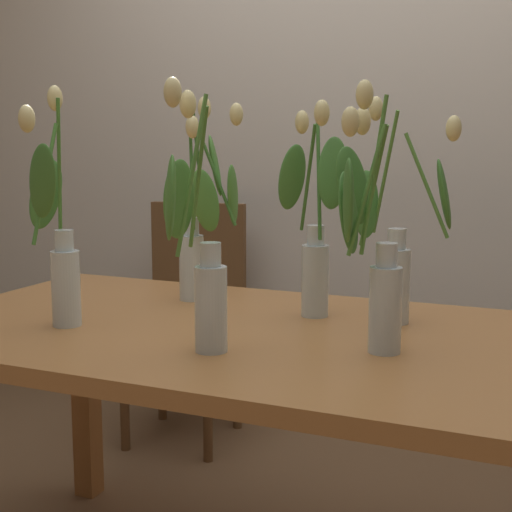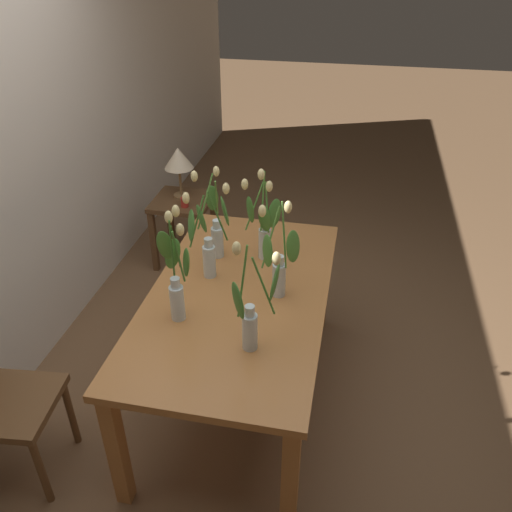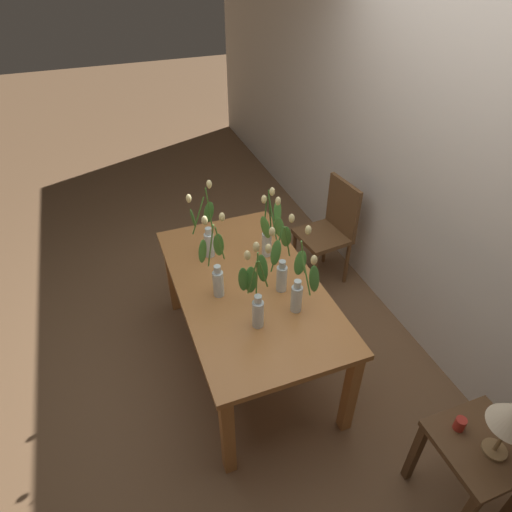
{
  "view_description": "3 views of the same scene",
  "coord_description": "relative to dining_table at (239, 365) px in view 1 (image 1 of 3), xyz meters",
  "views": [
    {
      "loc": [
        0.71,
        -1.55,
        1.17
      ],
      "look_at": [
        0.07,
        -0.05,
        0.92
      ],
      "focal_mm": 52.04,
      "sensor_mm": 36.0,
      "label": 1
    },
    {
      "loc": [
        -2.09,
        -0.52,
        2.32
      ],
      "look_at": [
        0.09,
        -0.07,
        0.92
      ],
      "focal_mm": 36.53,
      "sensor_mm": 36.0,
      "label": 2
    },
    {
      "loc": [
        2.04,
        -0.71,
        2.63
      ],
      "look_at": [
        0.07,
        0.03,
        1.01
      ],
      "focal_mm": 30.83,
      "sensor_mm": 36.0,
      "label": 3
    }
  ],
  "objects": [
    {
      "name": "tulip_vase_4",
      "position": [
        -0.39,
        -0.16,
        0.28
      ],
      "size": [
        0.2,
        0.21,
        0.57
      ],
      "color": "silver",
      "rests_on": "dining_table"
    },
    {
      "name": "dining_chair",
      "position": [
        -0.68,
        1.01,
        -0.12
      ],
      "size": [
        0.44,
        0.44,
        0.93
      ],
      "color": "brown",
      "rests_on": "ground"
    },
    {
      "name": "dining_table",
      "position": [
        0.0,
        0.0,
        0.0
      ],
      "size": [
        1.6,
        0.9,
        0.74
      ],
      "color": "#B7753D",
      "rests_on": "ground"
    },
    {
      "name": "tulip_vase_3",
      "position": [
        0.01,
        -0.21,
        0.28
      ],
      "size": [
        0.16,
        0.2,
        0.56
      ],
      "color": "silver",
      "rests_on": "dining_table"
    },
    {
      "name": "tulip_vase_5",
      "position": [
        0.33,
        -0.07,
        0.3
      ],
      "size": [
        0.18,
        0.22,
        0.56
      ],
      "color": "silver",
      "rests_on": "dining_table"
    },
    {
      "name": "tulip_vase_1",
      "position": [
        0.12,
        0.18,
        0.28
      ],
      "size": [
        0.24,
        0.21,
        0.53
      ],
      "color": "silver",
      "rests_on": "dining_table"
    },
    {
      "name": "room_wall_rear",
      "position": [
        0.0,
        1.34,
        0.7
      ],
      "size": [
        9.0,
        0.1,
        2.7
      ],
      "primitive_type": "cube",
      "color": "silver",
      "rests_on": "ground"
    },
    {
      "name": "tulip_vase_2",
      "position": [
        -0.22,
        0.24,
        0.3
      ],
      "size": [
        0.18,
        0.18,
        0.55
      ],
      "color": "silver",
      "rests_on": "dining_table"
    },
    {
      "name": "tulip_vase_0",
      "position": [
        0.33,
        0.21,
        0.27
      ],
      "size": [
        0.27,
        0.14,
        0.55
      ],
      "color": "silver",
      "rests_on": "dining_table"
    }
  ]
}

